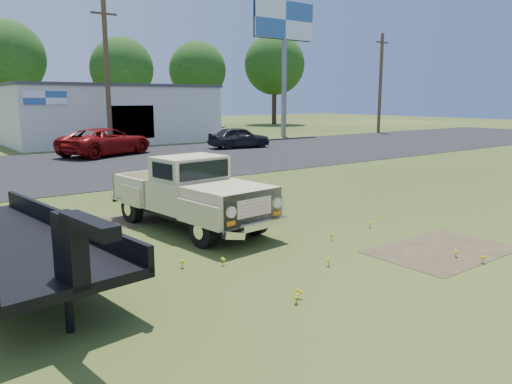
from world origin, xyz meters
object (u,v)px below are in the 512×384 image
Objects in this scene: red_pickup at (106,142)px; flatbed_trailer at (6,236)px; dark_sedan at (239,137)px; billboard at (284,32)px; vintage_pickup_truck at (190,192)px.

flatbed_trailer is at bearing 131.94° from red_pickup.
billboard is at bearing -46.93° from dark_sedan.
red_pickup is (8.63, 18.31, -0.11)m from flatbed_trailer.
red_pickup is (4.23, 16.84, -0.13)m from vintage_pickup_truck.
vintage_pickup_truck is (-21.78, -22.22, -7.64)m from billboard.
billboard is 1.72× the size of flatbed_trailer.
red_pickup is (-17.55, -5.39, -7.77)m from billboard.
flatbed_trailer is 20.24m from red_pickup.
dark_sedan is at bearing -145.13° from billboard.
vintage_pickup_truck is 0.90× the size of red_pickup.
billboard is at bearing 35.67° from flatbed_trailer.
flatbed_trailer is (-26.18, -23.70, -7.66)m from billboard.
vintage_pickup_truck is 4.64m from flatbed_trailer.
billboard reaches higher than dark_sedan.
dark_sedan is at bearing 38.99° from flatbed_trailer.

